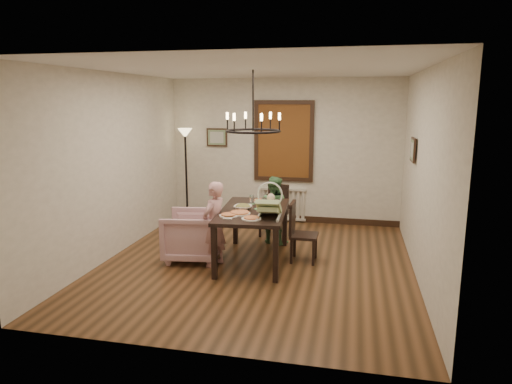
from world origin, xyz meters
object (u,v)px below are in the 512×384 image
at_px(dining_table, 253,215).
at_px(armchair, 192,235).
at_px(chair_right, 304,232).
at_px(floor_lamp, 186,176).
at_px(chair_far, 273,211).
at_px(seated_man, 274,215).
at_px(baby_bouncer, 269,205).
at_px(drinking_glass, 265,204).
at_px(elderly_woman, 214,231).

bearing_deg(dining_table, armchair, -176.58).
bearing_deg(chair_right, floor_lamp, 54.47).
distance_m(dining_table, chair_far, 1.33).
bearing_deg(seated_man, baby_bouncer, 114.16).
relative_size(chair_right, armchair, 1.10).
bearing_deg(chair_right, seated_man, 38.07).
bearing_deg(dining_table, baby_bouncer, -55.59).
bearing_deg(drinking_glass, baby_bouncer, -72.76).
distance_m(seated_man, floor_lamp, 2.28).
relative_size(armchair, floor_lamp, 0.46).
relative_size(chair_far, chair_right, 1.02).
height_order(dining_table, chair_far, chair_far).
height_order(chair_far, chair_right, chair_far).
xyz_separation_m(armchair, floor_lamp, (-0.90, 2.16, 0.53)).
relative_size(armchair, elderly_woman, 0.80).
height_order(elderly_woman, seated_man, elderly_woman).
relative_size(seated_man, drinking_glass, 6.88).
xyz_separation_m(dining_table, elderly_woman, (-0.51, -0.31, -0.19)).
xyz_separation_m(chair_far, chair_right, (0.68, -1.16, -0.01)).
bearing_deg(floor_lamp, drinking_glass, -44.09).
height_order(dining_table, drinking_glass, drinking_glass).
height_order(chair_right, armchair, chair_right).
height_order(chair_right, seated_man, seated_man).
distance_m(chair_right, elderly_woman, 1.34).
distance_m(chair_right, baby_bouncer, 0.86).
relative_size(elderly_woman, baby_bouncer, 2.01).
height_order(chair_far, baby_bouncer, baby_bouncer).
xyz_separation_m(baby_bouncer, drinking_glass, (-0.16, 0.52, -0.10)).
xyz_separation_m(dining_table, baby_bouncer, (0.31, -0.39, 0.25)).
relative_size(elderly_woman, seated_man, 1.09).
xyz_separation_m(armchair, drinking_glass, (1.08, 0.25, 0.49)).
height_order(baby_bouncer, drinking_glass, baby_bouncer).
height_order(armchair, floor_lamp, floor_lamp).
relative_size(elderly_woman, floor_lamp, 0.58).
distance_m(chair_far, seated_man, 0.37).
height_order(seated_man, floor_lamp, floor_lamp).
bearing_deg(seated_man, floor_lamp, -12.38).
distance_m(chair_right, drinking_glass, 0.72).
relative_size(dining_table, drinking_glass, 12.78).
height_order(chair_right, floor_lamp, floor_lamp).
relative_size(dining_table, floor_lamp, 0.98).
distance_m(chair_far, drinking_glass, 1.25).
bearing_deg(baby_bouncer, seated_man, 93.66).
distance_m(chair_right, seated_man, 1.00).
xyz_separation_m(dining_table, armchair, (-0.92, -0.13, -0.33)).
relative_size(chair_far, drinking_glass, 6.73).
relative_size(chair_far, floor_lamp, 0.51).
height_order(chair_far, drinking_glass, drinking_glass).
bearing_deg(armchair, chair_right, 90.92).
bearing_deg(chair_right, dining_table, 101.85).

